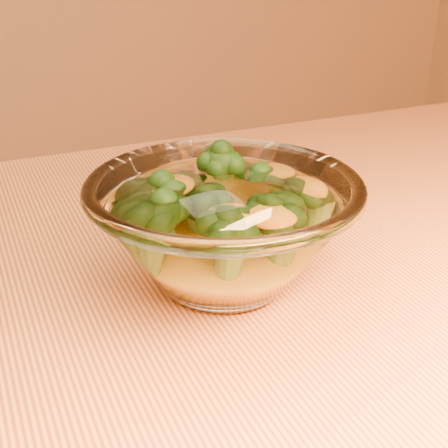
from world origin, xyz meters
The scene contains 4 objects.
table centered at (0.00, 0.00, 0.65)m, with size 1.20×0.80×0.75m.
glass_bowl centered at (-0.01, 0.00, 0.80)m, with size 0.23×0.23×0.10m.
cheese_sauce centered at (-0.01, 0.00, 0.78)m, with size 0.12×0.12×0.03m, color orange.
broccoli_heap centered at (-0.02, 0.00, 0.82)m, with size 0.17×0.13×0.08m.
Camera 1 is at (-0.20, -0.43, 1.03)m, focal length 50.00 mm.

